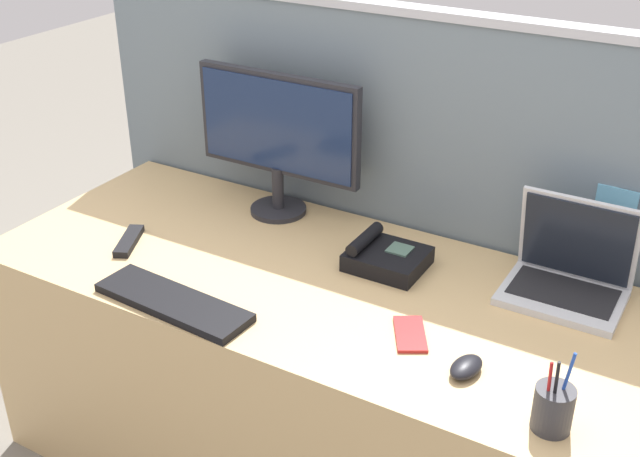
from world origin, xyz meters
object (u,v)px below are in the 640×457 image
at_px(desktop_monitor, 278,132).
at_px(laptop, 569,270).
at_px(computer_mouse_right_hand, 466,367).
at_px(keyboard_main, 173,302).
at_px(cell_phone_red_case, 410,334).
at_px(desk_phone, 385,257).
at_px(tv_remote, 129,241).
at_px(pen_cup, 553,408).

relative_size(desktop_monitor, laptop, 1.81).
bearing_deg(computer_mouse_right_hand, desktop_monitor, 158.71).
relative_size(laptop, keyboard_main, 0.69).
bearing_deg(desktop_monitor, keyboard_main, -84.14).
bearing_deg(cell_phone_red_case, desktop_monitor, 117.18).
relative_size(keyboard_main, cell_phone_red_case, 3.04).
relative_size(keyboard_main, computer_mouse_right_hand, 4.37).
xyz_separation_m(laptop, keyboard_main, (-0.85, -0.56, -0.06)).
xyz_separation_m(desk_phone, keyboard_main, (-0.38, -0.45, -0.02)).
xyz_separation_m(desk_phone, computer_mouse_right_hand, (0.37, -0.33, -0.01)).
bearing_deg(laptop, desk_phone, -166.51).
relative_size(desktop_monitor, tv_remote, 3.21).
xyz_separation_m(laptop, pen_cup, (0.11, -0.53, -0.02)).
height_order(desktop_monitor, tv_remote, desktop_monitor).
bearing_deg(desk_phone, tv_remote, -159.38).
bearing_deg(laptop, keyboard_main, -146.28).
distance_m(keyboard_main, computer_mouse_right_hand, 0.75).
bearing_deg(desk_phone, pen_cup, -35.62).
relative_size(laptop, computer_mouse_right_hand, 3.01).
height_order(keyboard_main, tv_remote, keyboard_main).
xyz_separation_m(desktop_monitor, computer_mouse_right_hand, (0.80, -0.47, -0.25)).
bearing_deg(desk_phone, desktop_monitor, 162.08).
distance_m(cell_phone_red_case, tv_remote, 0.90).
relative_size(keyboard_main, tv_remote, 2.57).
distance_m(keyboard_main, pen_cup, 0.96).
xyz_separation_m(keyboard_main, tv_remote, (-0.32, 0.19, -0.00)).
height_order(keyboard_main, pen_cup, pen_cup).
xyz_separation_m(desk_phone, tv_remote, (-0.70, -0.26, -0.02)).
distance_m(desktop_monitor, laptop, 0.93).
bearing_deg(keyboard_main, computer_mouse_right_hand, 12.84).
distance_m(laptop, keyboard_main, 1.02).
bearing_deg(keyboard_main, laptop, 37.43).
bearing_deg(pen_cup, cell_phone_red_case, 158.60).
xyz_separation_m(laptop, computer_mouse_right_hand, (-0.10, -0.45, -0.05)).
height_order(desk_phone, tv_remote, desk_phone).
xyz_separation_m(desktop_monitor, laptop, (0.91, -0.03, -0.19)).
distance_m(desktop_monitor, computer_mouse_right_hand, 0.96).
distance_m(desktop_monitor, cell_phone_red_case, 0.80).
height_order(laptop, pen_cup, laptop).
bearing_deg(laptop, desktop_monitor, 178.17).
distance_m(computer_mouse_right_hand, tv_remote, 1.07).
relative_size(desktop_monitor, cell_phone_red_case, 3.79).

